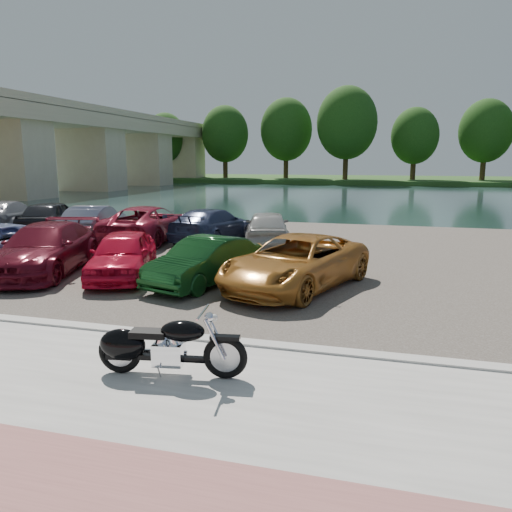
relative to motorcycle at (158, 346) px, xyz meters
The scene contains 20 objects.
ground 0.75m from the motorcycle, 133.05° to the right, with size 200.00×200.00×0.00m, color #595447.
promenade 1.50m from the motorcycle, 104.07° to the right, with size 60.00×6.00×0.10m, color #9F9C95.
pink_path 2.92m from the motorcycle, 96.81° to the right, with size 60.00×2.00×0.01m, color #905551.
kerb 1.74m from the motorcycle, 101.85° to the left, with size 60.00×0.30×0.14m, color #9F9C95.
parking_lot 10.65m from the motorcycle, 91.85° to the left, with size 60.00×18.00×0.04m, color #3E3932.
river 39.64m from the motorcycle, 90.50° to the left, with size 120.00×40.00×0.00m, color #192E2D.
far_bank 71.63m from the motorcycle, 90.27° to the left, with size 120.00×24.00×0.60m, color #22491A.
bridge 49.81m from the motorcycle, 124.88° to the left, with size 7.00×56.00×8.55m.
far_trees 65.91m from the motorcycle, 86.49° to the left, with size 70.25×10.68×12.52m.
motorcycle is the anchor object (origin of this frame).
car_3 8.65m from the motorcycle, 138.49° to the left, with size 2.02×4.98×1.44m, color maroon.
car_4 7.04m from the motorcycle, 124.31° to the left, with size 1.57×3.91×1.33m, color red.
car_5 5.88m from the motorcycle, 104.14° to the left, with size 1.33×3.81×1.25m, color #113E17.
car_6 6.05m from the motorcycle, 80.67° to the left, with size 2.28×4.95×1.37m, color #B07028.
car_7 18.77m from the motorcycle, 137.83° to the left, with size 2.04×5.02×1.46m, color gray.
car_8 16.84m from the motorcycle, 132.49° to the left, with size 1.81×4.50×1.53m, color black.
car_9 15.00m from the motorcycle, 126.55° to the left, with size 1.47×4.23×1.39m, color slate.
car_10 13.45m from the motorcycle, 118.01° to the left, with size 2.41×5.23×1.45m, color maroon.
car_11 12.96m from the motorcycle, 106.73° to the left, with size 1.91×4.71×1.37m, color #2A3352.
car_12 12.06m from the motorcycle, 96.22° to the left, with size 1.67×4.14×1.41m, color #ACABA7.
Camera 1 is at (3.70, -6.16, 3.36)m, focal length 35.00 mm.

